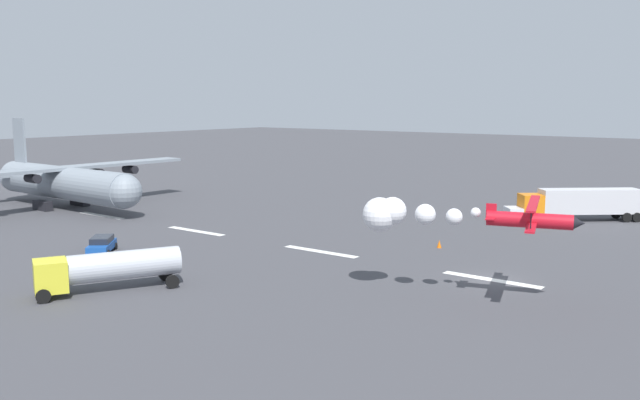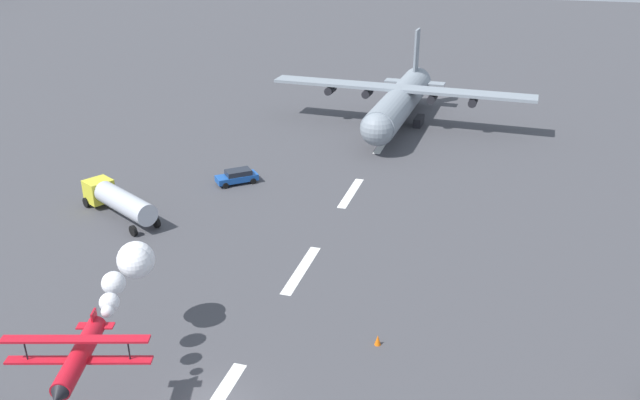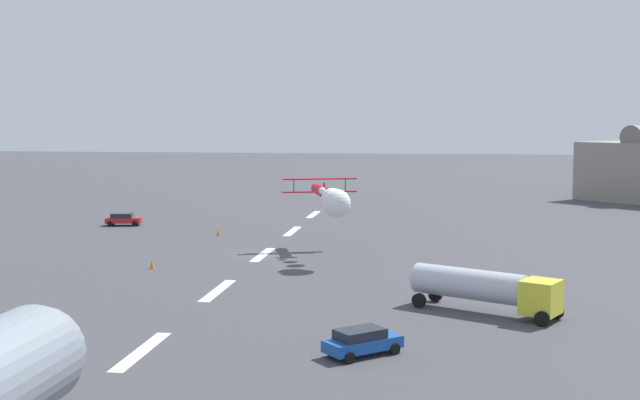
{
  "view_description": "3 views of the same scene",
  "coord_description": "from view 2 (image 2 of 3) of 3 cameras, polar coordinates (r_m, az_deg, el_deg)",
  "views": [
    {
      "loc": [
        -19.75,
        48.81,
        13.75
      ],
      "look_at": [
        17.35,
        -0.94,
        4.63
      ],
      "focal_mm": 37.91,
      "sensor_mm": 36.0,
      "label": 1
    },
    {
      "loc": [
        -26.35,
        -14.42,
        26.31
      ],
      "look_at": [
        21.88,
        0.0,
        3.99
      ],
      "focal_mm": 35.8,
      "sensor_mm": 36.0,
      "label": 2
    },
    {
      "loc": [
        77.07,
        16.34,
        13.21
      ],
      "look_at": [
        -4.46,
        4.92,
        4.91
      ],
      "focal_mm": 46.56,
      "sensor_mm": 36.0,
      "label": 3
    }
  ],
  "objects": [
    {
      "name": "runway_stripe_5",
      "position": [
        52.38,
        -1.67,
        -6.25
      ],
      "size": [
        8.0,
        0.9,
        0.01
      ],
      "primitive_type": "cube",
      "color": "white",
      "rests_on": "ground"
    },
    {
      "name": "runway_stripe_6",
      "position": [
        66.65,
        2.78,
        0.64
      ],
      "size": [
        8.0,
        0.9,
        0.01
      ],
      "primitive_type": "cube",
      "color": "white",
      "rests_on": "ground"
    },
    {
      "name": "runway_stripe_7",
      "position": [
        81.8,
        5.62,
        5.04
      ],
      "size": [
        8.0,
        0.9,
        0.01
      ],
      "primitive_type": "cube",
      "color": "white",
      "rests_on": "ground"
    },
    {
      "name": "cargo_transport_plane",
      "position": [
        87.34,
        6.97,
        8.59
      ],
      "size": [
        27.74,
        35.69,
        11.44
      ],
      "color": "gray",
      "rests_on": "ground"
    },
    {
      "name": "stunt_biplane_red",
      "position": [
        41.4,
        -17.23,
        -6.96
      ],
      "size": [
        14.62,
        7.82,
        2.66
      ],
      "color": "red"
    },
    {
      "name": "fuel_tanker_truck",
      "position": [
        63.52,
        -17.57,
        -0.01
      ],
      "size": [
        7.05,
        10.12,
        2.9
      ],
      "color": "yellow",
      "rests_on": "ground"
    },
    {
      "name": "airport_staff_sedan",
      "position": [
        69.3,
        -7.41,
        2.12
      ],
      "size": [
        4.28,
        4.52,
        1.52
      ],
      "color": "#194CA5",
      "rests_on": "ground"
    },
    {
      "name": "traffic_cone_far",
      "position": [
        43.97,
        5.18,
        -12.35
      ],
      "size": [
        0.44,
        0.44,
        0.75
      ],
      "primitive_type": "cone",
      "color": "orange",
      "rests_on": "ground"
    }
  ]
}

